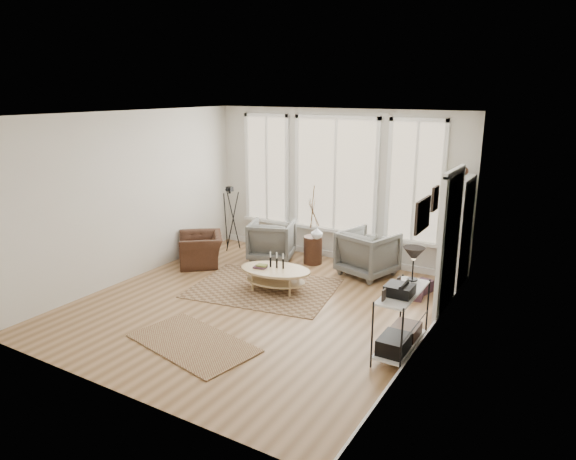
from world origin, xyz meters
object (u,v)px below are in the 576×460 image
Objects in this scene: armchair_right at (368,253)px; side_table at (313,227)px; coffee_table at (275,273)px; accent_chair at (201,249)px; bookcase at (457,234)px; low_shelf at (402,315)px; armchair_left at (272,240)px.

armchair_right is 0.60× the size of side_table.
accent_chair is at bearing 167.91° from coffee_table.
bookcase is 1.59× the size of coffee_table.
low_shelf is (-0.06, -2.52, -0.44)m from bookcase.
side_table is (-2.58, 2.51, 0.21)m from low_shelf.
armchair_left is at bearing 20.42° from armchair_right.
armchair_left is at bearing -167.01° from side_table.
bookcase is 1.58× the size of low_shelf.
armchair_left is (-0.91, 1.35, 0.09)m from coffee_table.
bookcase is at bearing 63.42° from accent_chair.
side_table is at bearing 135.79° from low_shelf.
bookcase is at bearing 164.02° from armchair_left.
bookcase is at bearing -160.71° from armchair_right.
armchair_right is (1.04, 1.48, 0.11)m from coffee_table.
bookcase is 4.64m from accent_chair.
accent_chair is at bearing -148.11° from side_table.
side_table is (-1.14, 0.06, 0.31)m from armchair_right.
coffee_table is at bearing -86.21° from side_table.
armchair_right reaches higher than armchair_left.
armchair_left is 0.57× the size of side_table.
bookcase reaches higher than side_table.
low_shelf is 4.61m from accent_chair.
low_shelf is at bearing -44.21° from side_table.
coffee_table is at bearing 71.48° from armchair_right.
low_shelf is at bearing 136.92° from armchair_right.
low_shelf is 1.53× the size of armchair_left.
bookcase reaches higher than armchair_right.
side_table is 1.65× the size of accent_chair.
low_shelf reaches higher than armchair_left.
armchair_right is at bearing -177.30° from bookcase.
armchair_right is at bearing 54.89° from coffee_table.
low_shelf reaches higher than armchair_right.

